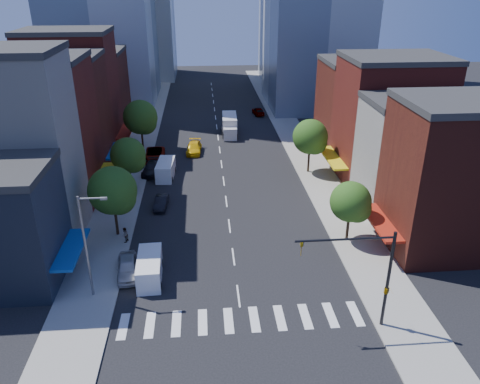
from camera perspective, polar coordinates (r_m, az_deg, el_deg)
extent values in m
plane|color=black|center=(39.74, -0.19, -12.55)|extent=(220.00, 220.00, 0.00)
cube|color=gray|center=(76.07, -12.12, 5.85)|extent=(5.00, 120.00, 0.15)
cube|color=gray|center=(76.88, 6.78, 6.44)|extent=(5.00, 120.00, 0.15)
cube|color=silver|center=(37.40, 0.19, -15.33)|extent=(19.00, 3.00, 0.01)
cube|color=#BAB6AC|center=(49.62, -26.47, 4.42)|extent=(12.00, 8.00, 18.00)
cube|color=maroon|center=(57.48, -23.48, 6.47)|extent=(12.00, 9.00, 16.00)
cube|color=#4D1913|center=(65.39, -21.26, 8.43)|extent=(12.00, 8.00, 15.00)
cube|color=maroon|center=(73.10, -19.68, 11.08)|extent=(12.00, 9.00, 17.00)
cube|color=#4D1913|center=(82.53, -17.95, 11.33)|extent=(12.00, 10.00, 13.00)
cube|color=#4D1913|center=(47.82, 25.08, 1.40)|extent=(12.00, 9.00, 14.00)
cube|color=#BAB6AC|center=(55.13, 20.83, 3.97)|extent=(12.00, 8.00, 12.00)
cube|color=maroon|center=(62.49, 17.71, 8.23)|extent=(12.00, 10.00, 15.00)
cube|color=#4D1913|center=(71.75, 14.74, 9.81)|extent=(12.00, 10.00, 13.00)
cylinder|color=black|center=(35.99, 17.59, -10.23)|extent=(0.24, 0.24, 8.00)
cylinder|color=black|center=(32.95, 12.72, -5.65)|extent=(7.00, 0.16, 0.16)
imported|color=gold|center=(32.52, 7.52, -6.87)|extent=(0.22, 0.18, 1.10)
imported|color=gold|center=(36.44, 17.43, -11.26)|extent=(0.48, 2.24, 0.90)
cylinder|color=slate|center=(39.05, -18.29, -6.49)|extent=(0.20, 0.20, 9.00)
cylinder|color=slate|center=(36.84, -17.66, -0.74)|extent=(2.00, 0.14, 0.14)
cube|color=slate|center=(36.67, -16.28, -0.77)|extent=(0.50, 0.25, 0.18)
cylinder|color=black|center=(48.68, -14.90, -2.96)|extent=(0.28, 0.28, 3.92)
sphere|color=#1F4313|center=(47.43, -15.28, 0.19)|extent=(4.80, 4.80, 4.80)
sphere|color=#1F4313|center=(47.33, -14.53, -0.71)|extent=(3.36, 3.36, 3.36)
cylinder|color=black|center=(58.58, -13.24, 1.92)|extent=(0.28, 0.28, 3.64)
sphere|color=#1F4313|center=(57.60, -13.50, 4.42)|extent=(4.20, 4.20, 4.20)
sphere|color=#1F4313|center=(57.46, -12.89, 3.74)|extent=(2.94, 2.94, 2.94)
cylinder|color=black|center=(71.50, -11.83, 6.49)|extent=(0.28, 0.28, 4.20)
sphere|color=#1F4313|center=(70.60, -12.05, 8.92)|extent=(5.00, 5.00, 5.00)
sphere|color=#1F4313|center=(70.44, -11.54, 8.29)|extent=(3.50, 3.50, 3.50)
cylinder|color=black|center=(47.44, 13.03, -3.90)|extent=(0.28, 0.28, 3.36)
sphere|color=#1F4313|center=(46.31, 13.32, -1.16)|extent=(4.00, 4.00, 4.00)
sphere|color=#1F4313|center=(46.50, 14.06, -1.96)|extent=(2.80, 2.80, 2.80)
cylinder|color=black|center=(63.11, 8.39, 4.15)|extent=(0.28, 0.28, 3.92)
sphere|color=#1F4313|center=(62.15, 8.56, 6.69)|extent=(4.60, 4.60, 4.60)
sphere|color=#1F4313|center=(62.23, 9.12, 5.99)|extent=(3.22, 3.22, 3.22)
imported|color=#A8A7AC|center=(42.92, -13.53, -8.89)|extent=(2.47, 4.86, 1.59)
imported|color=black|center=(54.13, -9.59, -1.25)|extent=(1.66, 3.96, 1.27)
imported|color=#999999|center=(68.36, -10.38, 4.48)|extent=(2.71, 5.81, 1.61)
imported|color=black|center=(63.75, -10.74, 2.85)|extent=(2.60, 5.21, 1.45)
cube|color=white|center=(41.89, -10.96, -9.11)|extent=(2.19, 5.10, 2.11)
cube|color=black|center=(40.14, -11.15, -10.26)|extent=(1.89, 1.07, 0.90)
cylinder|color=black|center=(40.98, -12.30, -11.30)|extent=(0.28, 0.77, 0.76)
cylinder|color=black|center=(40.81, -9.72, -11.21)|extent=(0.28, 0.77, 0.76)
cylinder|color=black|center=(43.78, -11.95, -8.67)|extent=(0.28, 0.77, 0.76)
cylinder|color=black|center=(43.62, -9.56, -8.58)|extent=(0.28, 0.77, 0.76)
cube|color=white|center=(62.09, -9.04, 2.73)|extent=(2.42, 5.27, 2.16)
cube|color=black|center=(60.19, -9.31, 2.30)|extent=(1.97, 1.16, 0.92)
cylinder|color=black|center=(60.92, -10.08, 1.47)|extent=(0.31, 0.80, 0.78)
cylinder|color=black|center=(60.64, -8.35, 1.49)|extent=(0.31, 0.80, 0.78)
cylinder|color=black|center=(64.10, -9.61, 2.71)|extent=(0.31, 0.80, 0.78)
cylinder|color=black|center=(63.83, -7.97, 2.73)|extent=(0.31, 0.80, 0.78)
imported|color=yellow|center=(70.59, -5.63, 5.38)|extent=(2.47, 5.29, 1.50)
imported|color=black|center=(78.10, -1.62, 7.47)|extent=(1.98, 5.08, 1.65)
imported|color=#999999|center=(90.40, 2.22, 9.82)|extent=(2.24, 4.43, 1.45)
cube|color=silver|center=(79.08, -1.28, 8.24)|extent=(2.54, 6.35, 3.09)
cube|color=silver|center=(75.72, -1.21, 7.10)|extent=(2.18, 1.81, 1.93)
cylinder|color=black|center=(76.63, -2.02, 6.82)|extent=(0.32, 0.88, 0.87)
cylinder|color=black|center=(76.68, -0.42, 6.84)|extent=(0.32, 0.88, 0.87)
cylinder|color=black|center=(80.77, -2.06, 7.77)|extent=(0.32, 0.88, 0.87)
cylinder|color=black|center=(80.82, -0.54, 7.79)|extent=(0.32, 0.88, 0.87)
imported|color=#999999|center=(44.98, -19.68, -7.57)|extent=(0.49, 0.72, 1.94)
imported|color=#999999|center=(47.64, -13.86, -5.12)|extent=(0.83, 0.92, 1.54)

